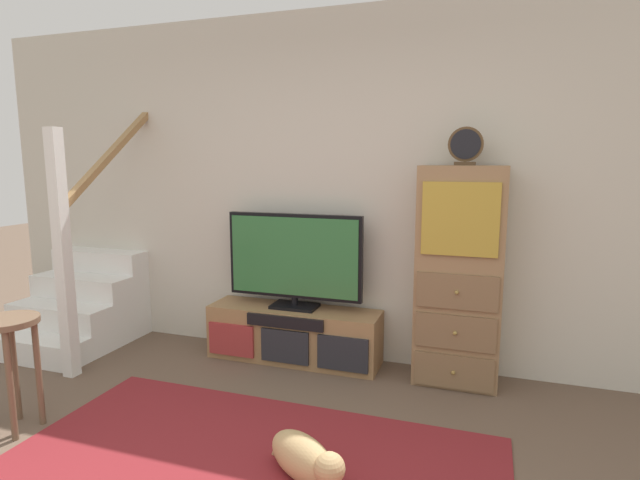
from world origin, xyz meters
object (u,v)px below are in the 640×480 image
(television, at_px, (294,259))
(side_cabinet, at_px, (459,277))
(media_console, at_px, (294,334))
(dog, at_px, (306,459))
(bar_stool_near, at_px, (10,347))
(desk_clock, at_px, (466,146))

(television, bearing_deg, side_cabinet, -0.63)
(media_console, distance_m, dog, 1.54)
(side_cabinet, bearing_deg, bar_stool_near, -148.03)
(side_cabinet, relative_size, dog, 3.13)
(side_cabinet, height_order, desk_clock, desk_clock)
(television, xyz_separation_m, desk_clock, (1.25, -0.03, 0.85))
(side_cabinet, bearing_deg, media_console, -179.52)
(bar_stool_near, xyz_separation_m, dog, (1.79, 0.09, -0.39))
(television, bearing_deg, desk_clock, -1.32)
(bar_stool_near, bearing_deg, dog, 2.90)
(side_cabinet, xyz_separation_m, desk_clock, (0.01, -0.01, 0.90))
(television, xyz_separation_m, side_cabinet, (1.24, -0.01, -0.05))
(dog, bearing_deg, desk_clock, 65.79)
(media_console, relative_size, side_cabinet, 0.89)
(side_cabinet, relative_size, bar_stool_near, 2.27)
(side_cabinet, bearing_deg, desk_clock, -63.89)
(media_console, bearing_deg, side_cabinet, 0.48)
(television, xyz_separation_m, bar_stool_near, (-1.17, -1.52, -0.31))
(desk_clock, distance_m, bar_stool_near, 3.07)
(media_console, xyz_separation_m, desk_clock, (1.25, -0.00, 1.45))
(bar_stool_near, bearing_deg, media_console, 51.93)
(side_cabinet, distance_m, desk_clock, 0.90)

